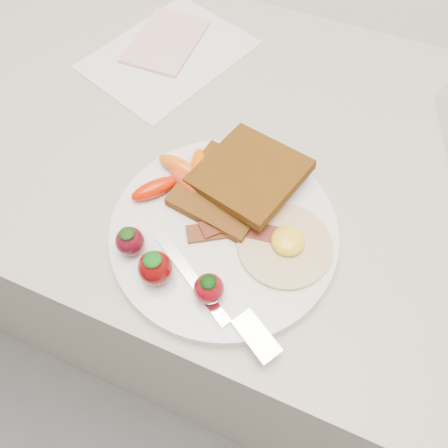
% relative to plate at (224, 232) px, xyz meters
% --- Properties ---
extents(counter, '(2.00, 0.60, 0.90)m').
position_rel_plate_xyz_m(counter, '(0.03, 0.15, -0.46)').
color(counter, gray).
rests_on(counter, ground).
extents(plate, '(0.27, 0.27, 0.02)m').
position_rel_plate_xyz_m(plate, '(0.00, 0.00, 0.00)').
color(plate, silver).
rests_on(plate, counter).
extents(toast_lower, '(0.12, 0.12, 0.01)m').
position_rel_plate_xyz_m(toast_lower, '(-0.02, 0.05, 0.02)').
color(toast_lower, '#33200C').
rests_on(toast_lower, plate).
extents(toast_upper, '(0.14, 0.14, 0.03)m').
position_rel_plate_xyz_m(toast_upper, '(0.00, 0.07, 0.03)').
color(toast_upper, black).
rests_on(toast_upper, toast_lower).
extents(fried_egg, '(0.12, 0.12, 0.02)m').
position_rel_plate_xyz_m(fried_egg, '(0.07, 0.01, 0.01)').
color(fried_egg, beige).
rests_on(fried_egg, plate).
extents(bacon_strips, '(0.11, 0.09, 0.01)m').
position_rel_plate_xyz_m(bacon_strips, '(0.01, 0.01, 0.01)').
color(bacon_strips, black).
rests_on(bacon_strips, plate).
extents(baby_carrots, '(0.08, 0.11, 0.02)m').
position_rel_plate_xyz_m(baby_carrots, '(-0.08, 0.04, 0.02)').
color(baby_carrots, '#E75D10').
rests_on(baby_carrots, plate).
extents(strawberries, '(0.14, 0.05, 0.05)m').
position_rel_plate_xyz_m(strawberries, '(-0.04, -0.08, 0.03)').
color(strawberries, '#4D0815').
rests_on(strawberries, plate).
extents(fork, '(0.18, 0.10, 0.00)m').
position_rel_plate_xyz_m(fork, '(0.03, -0.09, 0.01)').
color(fork, white).
rests_on(fork, plate).
extents(paper_sheet, '(0.25, 0.29, 0.00)m').
position_rel_plate_xyz_m(paper_sheet, '(-0.21, 0.26, -0.01)').
color(paper_sheet, silver).
rests_on(paper_sheet, counter).
extents(notepad, '(0.10, 0.14, 0.01)m').
position_rel_plate_xyz_m(notepad, '(-0.22, 0.29, -0.00)').
color(notepad, beige).
rests_on(notepad, paper_sheet).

